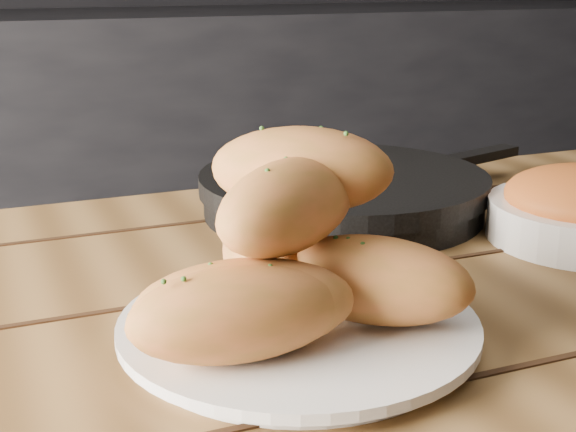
% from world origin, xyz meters
% --- Properties ---
extents(counter, '(2.80, 0.60, 0.90)m').
position_xyz_m(counter, '(0.00, 1.70, 0.45)').
color(counter, black).
rests_on(counter, ground).
extents(table, '(1.40, 0.86, 0.75)m').
position_xyz_m(table, '(-0.29, -0.01, 0.65)').
color(table, brown).
rests_on(table, ground).
extents(plate, '(0.26, 0.26, 0.02)m').
position_xyz_m(plate, '(-0.47, -0.02, 0.76)').
color(plate, white).
rests_on(plate, table).
extents(bread_rolls, '(0.26, 0.22, 0.13)m').
position_xyz_m(bread_rolls, '(-0.48, -0.02, 0.82)').
color(bread_rolls, '#BB6134').
rests_on(bread_rolls, plate).
extents(skillet, '(0.45, 0.32, 0.05)m').
position_xyz_m(skillet, '(-0.29, 0.26, 0.77)').
color(skillet, black).
rests_on(skillet, table).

